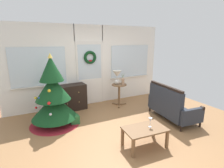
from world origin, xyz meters
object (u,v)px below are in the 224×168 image
flower_vase (123,81)px  coffee_table (145,131)px  dresser_cabinet (71,97)px  settee_sofa (170,106)px  christmas_tree (53,98)px  gift_box (75,120)px  table_lamp (117,76)px  side_table (119,91)px  wine_glass (150,120)px

flower_vase → coffee_table: bearing=-109.1°
dresser_cabinet → settee_sofa: bearing=-40.2°
christmas_tree → gift_box: christmas_tree is taller
table_lamp → settee_sofa: bearing=-63.4°
christmas_tree → gift_box: (0.45, -0.21, -0.58)m
table_lamp → gift_box: size_ratio=2.02×
settee_sofa → table_lamp: 1.85m
gift_box → table_lamp: bearing=23.0°
flower_vase → gift_box: size_ratio=1.61×
side_table → table_lamp: 0.50m
dresser_cabinet → gift_box: (-0.16, -0.98, -0.28)m
settee_sofa → coffee_table: 1.55m
side_table → gift_box: size_ratio=3.26×
christmas_tree → wine_glass: 2.40m
gift_box → coffee_table: bearing=-58.4°
dresser_cabinet → flower_vase: flower_vase is taller
christmas_tree → gift_box: size_ratio=8.23×
coffee_table → dresser_cabinet: bearing=107.8°
flower_vase → wine_glass: size_ratio=1.79×
settee_sofa → coffee_table: settee_sofa is taller
christmas_tree → coffee_table: christmas_tree is taller
flower_vase → dresser_cabinet: bearing=165.6°
christmas_tree → settee_sofa: (2.81, -1.10, -0.31)m
christmas_tree → settee_sofa: 3.03m
christmas_tree → wine_glass: (1.56, -1.82, -0.15)m
coffee_table → wine_glass: (0.12, -0.00, 0.20)m
table_lamp → side_table: bearing=-33.7°
wine_glass → coffee_table: bearing=179.5°
side_table → coffee_table: (-0.65, -2.24, -0.17)m
side_table → table_lamp: table_lamp is taller
settee_sofa → wine_glass: size_ratio=7.48×
christmas_tree → table_lamp: 2.10m
side_table → gift_box: bearing=-158.9°
coffee_table → wine_glass: bearing=-0.5°
side_table → flower_vase: size_ratio=2.03×
side_table → table_lamp: (-0.06, 0.04, 0.49)m
christmas_tree → coffee_table: (1.43, -1.82, -0.35)m
table_lamp → christmas_tree: bearing=-167.2°
gift_box → dresser_cabinet: bearing=80.8°
side_table → table_lamp: bearing=146.3°
christmas_tree → side_table: (2.09, 0.42, -0.18)m
flower_vase → settee_sofa: bearing=-66.9°
dresser_cabinet → side_table: size_ratio=1.30×
side_table → gift_box: 1.80m
coffee_table → gift_box: bearing=121.6°
settee_sofa → gift_box: size_ratio=6.69×
christmas_tree → coffee_table: 2.34m
dresser_cabinet → flower_vase: (1.58, -0.41, 0.44)m
dresser_cabinet → christmas_tree: bearing=-128.3°
table_lamp → coffee_table: (-0.59, -2.28, -0.66)m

